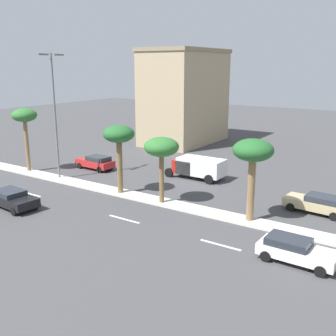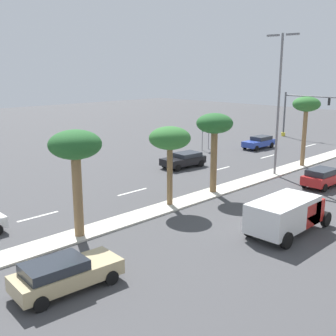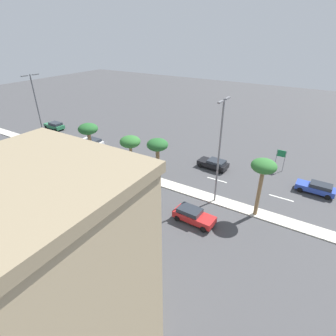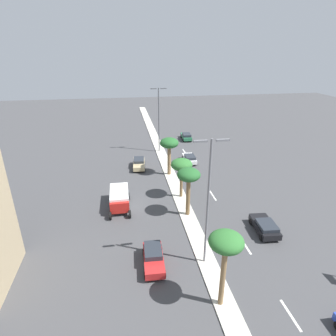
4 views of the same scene
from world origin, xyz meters
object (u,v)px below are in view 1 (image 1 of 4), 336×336
at_px(box_truck, 197,167).
at_px(sedan_red_leading, 96,162).
at_px(palm_tree_near, 25,118).
at_px(palm_tree_far, 253,154).
at_px(sedan_black_rear, 13,199).
at_px(palm_tree_right, 161,148).
at_px(sedan_tan_inboard, 318,203).
at_px(sedan_white_left, 295,250).
at_px(commercial_building, 185,97).
at_px(street_lamp_mid, 55,108).
at_px(palm_tree_left, 119,137).

bearing_deg(box_truck, sedan_red_leading, -74.72).
distance_m(palm_tree_near, box_truck, 18.34).
xyz_separation_m(palm_tree_far, sedan_black_rear, (7.66, -16.64, -4.24)).
xyz_separation_m(palm_tree_right, sedan_tan_inboard, (-4.82, 11.06, -3.81)).
relative_size(palm_tree_near, sedan_white_left, 1.49).
bearing_deg(palm_tree_far, sedan_black_rear, -65.28).
bearing_deg(sedan_black_rear, box_truck, 152.99).
xyz_separation_m(commercial_building, sedan_red_leading, (18.70, 0.22, -5.81)).
bearing_deg(palm_tree_far, palm_tree_near, -90.41).
height_order(commercial_building, sedan_red_leading, commercial_building).
xyz_separation_m(sedan_tan_inboard, sedan_red_leading, (-0.33, -23.24, 0.02)).
relative_size(palm_tree_right, sedan_black_rear, 1.21).
bearing_deg(box_truck, sedan_black_rear, -27.01).
xyz_separation_m(street_lamp_mid, sedan_white_left, (4.46, 24.62, -6.19)).
xyz_separation_m(commercial_building, palm_tree_right, (23.85, 12.40, -2.02)).
relative_size(palm_tree_near, palm_tree_right, 1.22).
bearing_deg(palm_tree_right, sedan_white_left, 71.46).
distance_m(sedan_black_rear, box_truck, 17.32).
xyz_separation_m(commercial_building, palm_tree_left, (23.71, 7.93, -1.57)).
bearing_deg(box_truck, palm_tree_far, 48.53).
distance_m(palm_tree_far, sedan_black_rear, 18.81).
bearing_deg(sedan_red_leading, sedan_tan_inboard, 89.20).
relative_size(palm_tree_right, palm_tree_far, 0.90).
distance_m(palm_tree_right, box_truck, 8.89).
distance_m(sedan_tan_inboard, sedan_black_rear, 23.62).
height_order(palm_tree_near, street_lamp_mid, street_lamp_mid).
relative_size(palm_tree_near, palm_tree_left, 1.11).
bearing_deg(palm_tree_near, commercial_building, 167.85).
height_order(commercial_building, sedan_white_left, commercial_building).
bearing_deg(palm_tree_left, street_lamp_mid, -92.11).
distance_m(palm_tree_left, street_lamp_mid, 8.40).
bearing_deg(palm_tree_right, street_lamp_mid, -91.99).
height_order(palm_tree_far, sedan_black_rear, palm_tree_far).
height_order(palm_tree_left, sedan_white_left, palm_tree_left).
bearing_deg(sedan_tan_inboard, palm_tree_far, -39.02).
bearing_deg(palm_tree_far, palm_tree_right, -87.32).
relative_size(street_lamp_mid, sedan_red_leading, 2.68).
height_order(sedan_white_left, box_truck, box_truck).
distance_m(palm_tree_left, sedan_black_rear, 9.81).
bearing_deg(sedan_red_leading, palm_tree_far, 76.25).
height_order(palm_tree_far, street_lamp_mid, street_lamp_mid).
bearing_deg(sedan_black_rear, sedan_tan_inboard, 120.91).
relative_size(street_lamp_mid, sedan_black_rear, 2.68).
distance_m(palm_tree_right, sedan_white_left, 13.20).
distance_m(palm_tree_left, sedan_white_left, 17.50).
relative_size(palm_tree_far, street_lamp_mid, 0.50).
distance_m(palm_tree_left, palm_tree_right, 4.50).
distance_m(commercial_building, sedan_black_rear, 31.87).
distance_m(sedan_tan_inboard, box_truck, 12.84).
bearing_deg(sedan_white_left, sedan_black_rear, -81.16).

